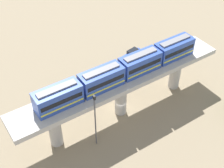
# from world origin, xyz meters

# --- Properties ---
(ground_plane) EXTENTS (120.00, 120.00, 0.00)m
(ground_plane) POSITION_xyz_m (0.00, 0.00, 0.00)
(ground_plane) COLOR #84755B
(viaduct) EXTENTS (5.20, 35.80, 7.16)m
(viaduct) POSITION_xyz_m (0.00, 0.00, 5.63)
(viaduct) COLOR #B7B2AA
(viaduct) RESTS_ON ground
(train) EXTENTS (2.64, 27.45, 3.24)m
(train) POSITION_xyz_m (0.00, 0.03, 8.69)
(train) COLOR #2D4CA5
(train) RESTS_ON viaduct
(parked_car_orange) EXTENTS (2.53, 4.46, 1.76)m
(parked_car_orange) POSITION_xyz_m (7.08, -3.40, 0.74)
(parked_car_orange) COLOR orange
(parked_car_orange) RESTS_ON ground
(parked_car_blue) EXTENTS (2.46, 4.44, 1.76)m
(parked_car_blue) POSITION_xyz_m (11.09, -10.95, 0.74)
(parked_car_blue) COLOR #284CB7
(parked_car_blue) RESTS_ON ground
(parked_car_black) EXTENTS (2.48, 4.44, 1.76)m
(parked_car_black) POSITION_xyz_m (9.08, 4.38, 0.74)
(parked_car_black) COLOR black
(parked_car_black) RESTS_ON ground
(signal_post) EXTENTS (0.44, 0.28, 9.76)m
(signal_post) POSITION_xyz_m (-3.40, 6.77, 5.40)
(signal_post) COLOR #4C4C51
(signal_post) RESTS_ON ground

